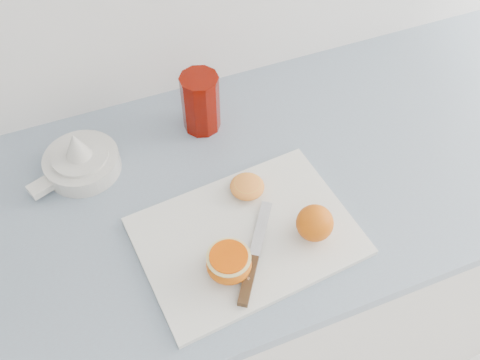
# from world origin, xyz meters

# --- Properties ---
(counter) EXTENTS (2.51, 0.64, 0.89)m
(counter) POSITION_xyz_m (0.09, 1.70, 0.45)
(counter) COLOR white
(counter) RESTS_ON ground
(cutting_board) EXTENTS (0.40, 0.30, 0.01)m
(cutting_board) POSITION_xyz_m (0.14, 1.57, 0.90)
(cutting_board) COLOR silver
(cutting_board) RESTS_ON counter
(whole_orange) EXTENTS (0.07, 0.07, 0.07)m
(whole_orange) POSITION_xyz_m (0.26, 1.53, 0.94)
(whole_orange) COLOR #D13C00
(whole_orange) RESTS_ON cutting_board
(half_orange) EXTENTS (0.08, 0.08, 0.05)m
(half_orange) POSITION_xyz_m (0.09, 1.52, 0.93)
(half_orange) COLOR #D13C00
(half_orange) RESTS_ON cutting_board
(squeezed_shell) EXTENTS (0.07, 0.07, 0.03)m
(squeezed_shell) POSITION_xyz_m (0.18, 1.66, 0.92)
(squeezed_shell) COLOR orange
(squeezed_shell) RESTS_ON cutting_board
(paring_knife) EXTENTS (0.13, 0.18, 0.01)m
(paring_knife) POSITION_xyz_m (0.12, 1.50, 0.91)
(paring_knife) COLOR #3F2B15
(paring_knife) RESTS_ON cutting_board
(citrus_juicer) EXTENTS (0.19, 0.15, 0.10)m
(citrus_juicer) POSITION_xyz_m (-0.10, 1.84, 0.92)
(citrus_juicer) COLOR white
(citrus_juicer) RESTS_ON counter
(red_tumbler) EXTENTS (0.08, 0.08, 0.13)m
(red_tumbler) POSITION_xyz_m (0.16, 1.87, 0.95)
(red_tumbler) COLOR #6D0900
(red_tumbler) RESTS_ON counter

